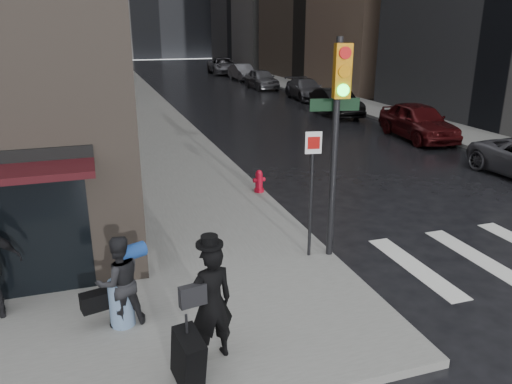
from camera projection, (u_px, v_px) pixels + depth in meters
ground at (279, 321)px, 8.76m from camera, size 140.00×140.00×0.00m
sidewalk_left at (135, 102)px, 33.05m from camera, size 4.00×50.00×0.15m
sidewalk_right at (320, 94)px, 37.04m from camera, size 3.00×50.00×0.15m
man_overcoat at (207, 312)px, 7.18m from camera, size 1.05×1.18×2.03m
man_jeans at (119, 282)px, 8.14m from camera, size 1.16×0.77×1.59m
traffic_light at (335, 122)px, 9.94m from camera, size 1.13×0.59×4.57m
fire_hydrant at (259, 182)px, 14.96m from camera, size 0.38×0.30×0.68m
parked_car_1 at (418, 121)px, 22.48m from camera, size 2.38×4.94×1.63m
parked_car_2 at (336, 102)px, 28.35m from camera, size 1.82×4.63×1.50m
parked_car_3 at (306, 89)px, 34.75m from camera, size 2.28×4.91×1.39m
parked_car_4 at (262, 79)px, 40.50m from camera, size 1.86×4.59×1.56m
parked_car_5 at (242, 72)px, 46.69m from camera, size 1.70×4.51×1.47m
parked_car_6 at (224, 66)px, 52.71m from camera, size 3.10×6.09×1.65m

